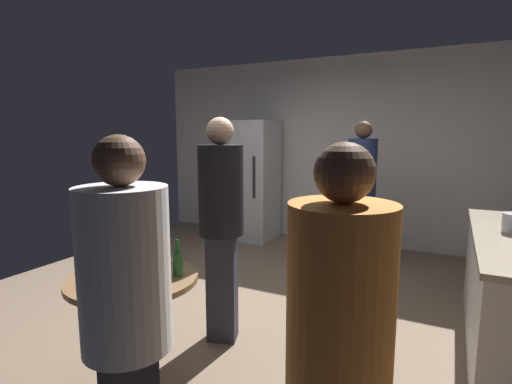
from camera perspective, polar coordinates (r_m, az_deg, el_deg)
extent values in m
cube|color=#7A6651|center=(3.91, -3.50, -16.62)|extent=(5.20, 5.20, 0.10)
cube|color=silver|center=(5.96, 9.32, 5.95)|extent=(5.32, 0.06, 2.70)
cube|color=silver|center=(5.95, -0.60, 1.72)|extent=(0.70, 0.65, 1.80)
cube|color=#262628|center=(5.54, -0.30, 2.15)|extent=(0.03, 0.03, 0.60)
cylinder|color=olive|center=(2.74, -17.19, -19.28)|extent=(0.10, 0.10, 0.70)
cylinder|color=olive|center=(2.59, -17.55, -12.05)|extent=(0.80, 0.80, 0.03)
cylinder|color=#8C5919|center=(2.79, -18.18, -8.55)|extent=(0.06, 0.06, 0.15)
cylinder|color=#8C5919|center=(2.76, -18.29, -6.27)|extent=(0.02, 0.02, 0.08)
cylinder|color=#593314|center=(2.44, -17.99, -11.00)|extent=(0.06, 0.06, 0.15)
cylinder|color=#593314|center=(2.41, -18.12, -8.42)|extent=(0.02, 0.02, 0.08)
cylinder|color=#26662D|center=(2.50, -11.37, -10.26)|extent=(0.06, 0.06, 0.15)
cylinder|color=#26662D|center=(2.47, -11.45, -7.74)|extent=(0.02, 0.02, 0.08)
cylinder|color=blue|center=(2.57, -20.85, -10.62)|extent=(0.08, 0.08, 0.11)
cube|color=#2D2D38|center=(3.13, -4.97, -13.69)|extent=(0.26, 0.23, 0.85)
cylinder|color=black|center=(2.93, -5.17, 0.27)|extent=(0.43, 0.43, 0.68)
sphere|color=#D8AD8C|center=(2.90, -5.28, 8.89)|extent=(0.20, 0.20, 0.20)
cylinder|color=orange|center=(1.30, 12.22, -15.19)|extent=(0.43, 0.43, 0.62)
sphere|color=brown|center=(1.20, 12.83, 2.76)|extent=(0.19, 0.19, 0.19)
cylinder|color=white|center=(1.57, -18.66, -10.65)|extent=(0.48, 0.48, 0.63)
sphere|color=brown|center=(1.49, -19.41, 4.36)|extent=(0.19, 0.19, 0.19)
cube|color=#2D2D38|center=(4.98, 14.92, -5.40)|extent=(0.27, 0.25, 0.87)
cylinder|color=navy|center=(4.86, 15.27, 3.51)|extent=(0.46, 0.46, 0.69)
sphere|color=brown|center=(4.84, 15.48, 8.77)|extent=(0.21, 0.21, 0.21)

